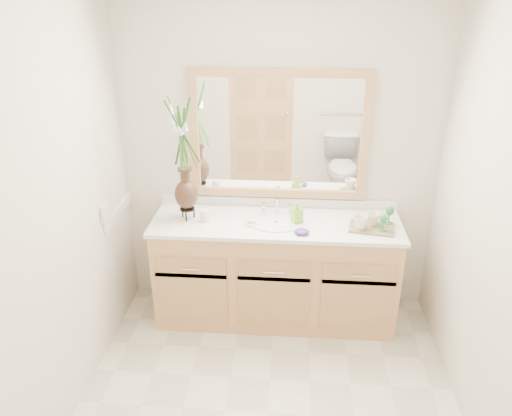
# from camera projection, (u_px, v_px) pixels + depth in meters

# --- Properties ---
(floor) EXTENTS (2.60, 2.60, 0.00)m
(floor) POSITION_uv_depth(u_px,v_px,m) (267.00, 413.00, 3.10)
(floor) COLOR beige
(floor) RESTS_ON ground
(wall_back) EXTENTS (2.40, 0.02, 2.40)m
(wall_back) POSITION_uv_depth(u_px,v_px,m) (278.00, 161.00, 3.78)
(wall_back) COLOR white
(wall_back) RESTS_ON floor
(wall_left) EXTENTS (0.02, 2.60, 2.40)m
(wall_left) POSITION_uv_depth(u_px,v_px,m) (47.00, 236.00, 2.68)
(wall_left) COLOR white
(wall_left) RESTS_ON floor
(wall_right) EXTENTS (0.02, 2.60, 2.40)m
(wall_right) POSITION_uv_depth(u_px,v_px,m) (507.00, 253.00, 2.52)
(wall_right) COLOR white
(wall_right) RESTS_ON floor
(vanity) EXTENTS (1.80, 0.55, 0.80)m
(vanity) POSITION_uv_depth(u_px,v_px,m) (275.00, 271.00, 3.85)
(vanity) COLOR tan
(vanity) RESTS_ON floor
(counter) EXTENTS (1.84, 0.57, 0.03)m
(counter) POSITION_uv_depth(u_px,v_px,m) (276.00, 223.00, 3.68)
(counter) COLOR white
(counter) RESTS_ON vanity
(sink) EXTENTS (0.38, 0.34, 0.23)m
(sink) POSITION_uv_depth(u_px,v_px,m) (276.00, 229.00, 3.68)
(sink) COLOR white
(sink) RESTS_ON counter
(mirror) EXTENTS (1.32, 0.04, 0.97)m
(mirror) POSITION_uv_depth(u_px,v_px,m) (279.00, 136.00, 3.67)
(mirror) COLOR white
(mirror) RESTS_ON wall_back
(switch_plate) EXTENTS (0.02, 0.12, 0.12)m
(switch_plate) POSITION_uv_depth(u_px,v_px,m) (105.00, 212.00, 3.47)
(switch_plate) COLOR white
(switch_plate) RESTS_ON wall_left
(flower_vase) EXTENTS (0.20, 0.20, 0.82)m
(flower_vase) POSITION_uv_depth(u_px,v_px,m) (183.00, 147.00, 3.49)
(flower_vase) COLOR black
(flower_vase) RESTS_ON counter
(tumbler) EXTENTS (0.07, 0.07, 0.09)m
(tumbler) POSITION_uv_depth(u_px,v_px,m) (205.00, 215.00, 3.67)
(tumbler) COLOR silver
(tumbler) RESTS_ON counter
(soap_dish) EXTENTS (0.10, 0.10, 0.03)m
(soap_dish) POSITION_uv_depth(u_px,v_px,m) (251.00, 223.00, 3.63)
(soap_dish) COLOR silver
(soap_dish) RESTS_ON counter
(soap_bottle) EXTENTS (0.09, 0.09, 0.14)m
(soap_bottle) POSITION_uv_depth(u_px,v_px,m) (297.00, 213.00, 3.64)
(soap_bottle) COLOR #7CC32D
(soap_bottle) RESTS_ON counter
(purple_dish) EXTENTS (0.12, 0.11, 0.04)m
(purple_dish) POSITION_uv_depth(u_px,v_px,m) (302.00, 232.00, 3.49)
(purple_dish) COLOR #51297B
(purple_dish) RESTS_ON counter
(tray) EXTENTS (0.35, 0.26, 0.02)m
(tray) POSITION_uv_depth(u_px,v_px,m) (372.00, 228.00, 3.57)
(tray) COLOR brown
(tray) RESTS_ON counter
(mug_left) EXTENTS (0.11, 0.11, 0.10)m
(mug_left) POSITION_uv_depth(u_px,v_px,m) (360.00, 222.00, 3.52)
(mug_left) COLOR silver
(mug_left) RESTS_ON tray
(mug_right) EXTENTS (0.13, 0.13, 0.10)m
(mug_right) POSITION_uv_depth(u_px,v_px,m) (373.00, 219.00, 3.57)
(mug_right) COLOR silver
(mug_right) RESTS_ON tray
(goblet_front) EXTENTS (0.06, 0.06, 0.13)m
(goblet_front) POSITION_uv_depth(u_px,v_px,m) (383.00, 219.00, 3.47)
(goblet_front) COLOR #277739
(goblet_front) RESTS_ON tray
(goblet_back) EXTENTS (0.06, 0.06, 0.14)m
(goblet_back) POSITION_uv_depth(u_px,v_px,m) (390.00, 212.00, 3.58)
(goblet_back) COLOR #277739
(goblet_back) RESTS_ON tray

